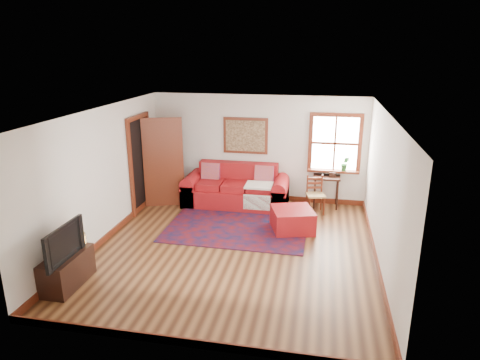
% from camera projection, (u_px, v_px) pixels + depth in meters
% --- Properties ---
extents(ground, '(5.50, 5.50, 0.00)m').
position_uv_depth(ground, '(235.00, 248.00, 7.83)').
color(ground, '#402211').
rests_on(ground, ground).
extents(room_envelope, '(5.04, 5.54, 2.52)m').
position_uv_depth(room_envelope, '(235.00, 161.00, 7.35)').
color(room_envelope, silver).
rests_on(room_envelope, ground).
extents(window, '(1.18, 0.20, 1.38)m').
position_uv_depth(window, '(336.00, 150.00, 9.65)').
color(window, white).
rests_on(window, ground).
extents(doorway, '(0.89, 1.08, 2.14)m').
position_uv_depth(doorway, '(154.00, 162.00, 9.58)').
color(doorway, black).
rests_on(doorway, ground).
extents(framed_artwork, '(1.05, 0.07, 0.85)m').
position_uv_depth(framed_artwork, '(245.00, 136.00, 9.96)').
color(framed_artwork, maroon).
rests_on(framed_artwork, ground).
extents(persian_rug, '(2.83, 2.27, 0.02)m').
position_uv_depth(persian_rug, '(238.00, 225.00, 8.84)').
color(persian_rug, '#5C0D12').
rests_on(persian_rug, ground).
extents(red_leather_sofa, '(2.40, 0.99, 0.94)m').
position_uv_depth(red_leather_sofa, '(236.00, 191.00, 9.96)').
color(red_leather_sofa, maroon).
rests_on(red_leather_sofa, ground).
extents(red_ottoman, '(0.98, 0.98, 0.45)m').
position_uv_depth(red_ottoman, '(292.00, 220.00, 8.56)').
color(red_ottoman, maroon).
rests_on(red_ottoman, ground).
extents(side_table, '(0.60, 0.45, 0.73)m').
position_uv_depth(side_table, '(327.00, 182.00, 9.72)').
color(side_table, black).
rests_on(side_table, ground).
extents(ladder_back_chair, '(0.46, 0.45, 0.83)m').
position_uv_depth(ladder_back_chair, '(315.00, 193.00, 9.45)').
color(ladder_back_chair, tan).
rests_on(ladder_back_chair, ground).
extents(media_cabinet, '(0.42, 0.93, 0.51)m').
position_uv_depth(media_cabinet, '(67.00, 270.00, 6.56)').
color(media_cabinet, black).
rests_on(media_cabinet, ground).
extents(television, '(0.12, 0.95, 0.55)m').
position_uv_depth(television, '(59.00, 242.00, 6.27)').
color(television, black).
rests_on(television, media_cabinet).
extents(candle_hurricane, '(0.12, 0.12, 0.18)m').
position_uv_depth(candle_hurricane, '(82.00, 239.00, 6.83)').
color(candle_hurricane, silver).
rests_on(candle_hurricane, media_cabinet).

